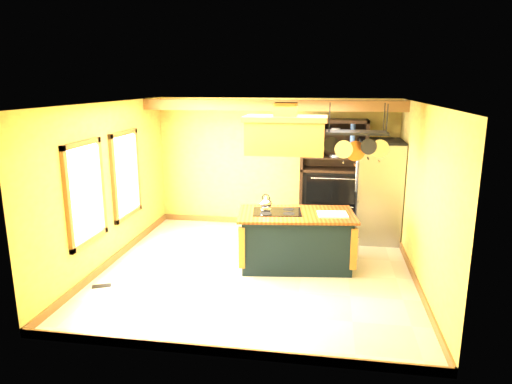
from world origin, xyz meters
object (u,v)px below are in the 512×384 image
(hutch, at_px, (332,189))
(pot_rack, at_px, (356,139))
(refrigerator, at_px, (378,193))
(kitchen_island, at_px, (296,239))
(range_hood, at_px, (285,133))

(hutch, bearing_deg, pot_rack, -80.87)
(pot_rack, xyz_separation_m, refrigerator, (0.55, 1.62, -1.22))
(pot_rack, bearing_deg, kitchen_island, -179.35)
(range_hood, xyz_separation_m, refrigerator, (1.66, 1.63, -1.30))
(refrigerator, height_order, hutch, hutch)
(hutch, bearing_deg, range_hood, -111.69)
(kitchen_island, distance_m, refrigerator, 2.24)
(range_hood, distance_m, pot_rack, 1.11)
(kitchen_island, height_order, range_hood, range_hood)
(kitchen_island, distance_m, pot_rack, 1.91)
(kitchen_island, distance_m, range_hood, 1.77)
(range_hood, distance_m, refrigerator, 2.66)
(refrigerator, xyz_separation_m, hutch, (-0.87, 0.35, -0.04))
(range_hood, relative_size, hutch, 0.56)
(pot_rack, distance_m, refrigerator, 2.10)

